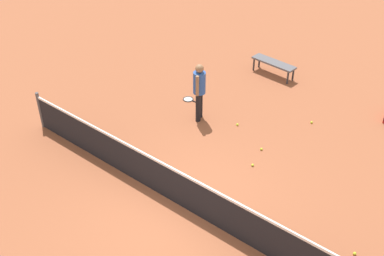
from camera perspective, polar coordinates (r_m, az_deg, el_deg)
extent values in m
plane|color=#9E5638|center=(10.55, -1.09, -9.52)|extent=(40.00, 40.00, 0.00)
cylinder|color=#4C4C51|center=(13.33, -17.89, 2.08)|extent=(0.09, 0.09, 1.07)
cube|color=black|center=(10.24, -1.12, -7.69)|extent=(10.00, 0.02, 0.91)
cube|color=white|center=(9.92, -1.15, -5.63)|extent=(10.00, 0.04, 0.06)
cylinder|color=black|center=(13.16, 0.99, 2.94)|extent=(0.18, 0.18, 0.85)
cylinder|color=black|center=(12.98, 0.74, 2.45)|extent=(0.18, 0.18, 0.85)
cylinder|color=#2D59B2|center=(12.70, 0.90, 5.51)|extent=(0.45, 0.45, 0.62)
cylinder|color=#9E704C|center=(12.87, 1.14, 6.04)|extent=(0.12, 0.12, 0.58)
cylinder|color=#9E704C|center=(12.50, 0.65, 5.12)|extent=(0.12, 0.12, 0.58)
sphere|color=#9E704C|center=(12.49, 0.91, 7.21)|extent=(0.30, 0.30, 0.23)
torus|color=black|center=(14.17, -0.46, 3.51)|extent=(0.33, 0.33, 0.02)
cylinder|color=silver|center=(14.17, -0.46, 3.51)|extent=(0.28, 0.28, 0.00)
cylinder|color=black|center=(14.02, 0.46, 3.17)|extent=(0.28, 0.04, 0.03)
sphere|color=#C6E033|center=(13.05, 5.52, 0.41)|extent=(0.07, 0.07, 0.07)
sphere|color=#C6E033|center=(13.50, 14.28, 0.67)|extent=(0.07, 0.07, 0.07)
sphere|color=#C6E033|center=(11.68, 7.35, -4.47)|extent=(0.07, 0.07, 0.07)
sphere|color=#C6E033|center=(10.13, 19.08, -14.17)|extent=(0.07, 0.07, 0.07)
sphere|color=#C6E033|center=(11.71, -5.56, -4.21)|extent=(0.07, 0.07, 0.07)
sphere|color=#C6E033|center=(12.22, 8.40, -2.54)|extent=(0.07, 0.07, 0.07)
cube|color=#595960|center=(15.53, 9.87, 7.80)|extent=(1.53, 0.52, 0.06)
cylinder|color=#333338|center=(15.44, 12.13, 6.35)|extent=(0.06, 0.06, 0.42)
cylinder|color=#333338|center=(16.08, 8.14, 7.99)|extent=(0.06, 0.06, 0.42)
cylinder|color=#333338|center=(15.22, 11.51, 5.98)|extent=(0.06, 0.06, 0.42)
cylinder|color=#333338|center=(15.86, 7.49, 7.65)|extent=(0.06, 0.06, 0.42)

